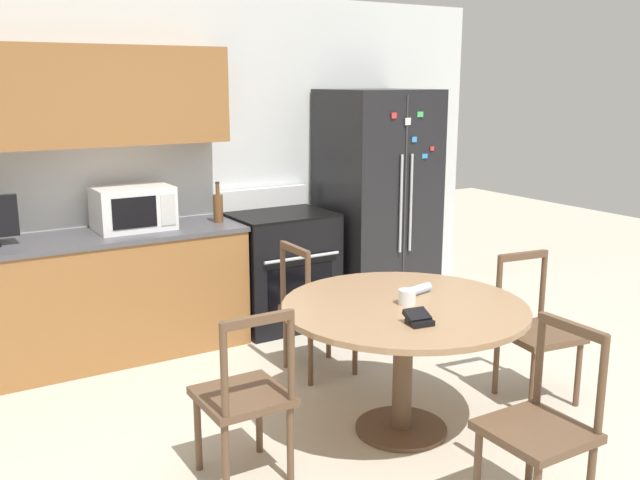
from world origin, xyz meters
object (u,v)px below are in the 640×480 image
refrigerator (376,202)px  candle_glass (407,298)px  dining_chair_near (541,429)px  counter_bottle (218,207)px  dining_chair_left (245,398)px  dining_chair_right (536,332)px  oven_range (281,268)px  microwave (133,208)px  dining_chair_far (316,311)px  wallet (418,319)px

refrigerator → candle_glass: 2.24m
dining_chair_near → counter_bottle: bearing=5.4°
candle_glass → dining_chair_left: bearing=179.1°
dining_chair_near → dining_chair_right: bearing=-46.5°
oven_range → refrigerator: bearing=-4.2°
oven_range → dining_chair_near: 2.94m
microwave → dining_chair_near: 3.19m
refrigerator → microwave: (-2.04, 0.14, 0.12)m
microwave → oven_range: bearing=-3.8°
microwave → counter_bottle: microwave is taller
dining_chair_far → candle_glass: (-0.01, -0.97, 0.35)m
dining_chair_right → wallet: 1.17m
dining_chair_right → dining_chair_far: size_ratio=1.00×
microwave → dining_chair_far: (0.88, -1.07, -0.62)m
dining_chair_near → oven_range: bearing=-4.8°
refrigerator → dining_chair_near: size_ratio=2.07×
dining_chair_far → wallet: dining_chair_far is taller
dining_chair_left → candle_glass: bearing=-0.6°
oven_range → dining_chair_right: bearing=-71.7°
oven_range → microwave: bearing=176.2°
microwave → counter_bottle: size_ratio=1.76×
refrigerator → counter_bottle: bearing=177.3°
dining_chair_far → wallet: bearing=-6.1°
dining_chair_right → dining_chair_left: same height
dining_chair_right → dining_chair_far: bearing=-40.0°
microwave → dining_chair_near: (0.88, -3.01, -0.62)m
microwave → dining_chair_left: size_ratio=0.59×
counter_bottle → dining_chair_right: size_ratio=0.34×
oven_range → dining_chair_far: oven_range is taller
candle_glass → wallet: candle_glass is taller
refrigerator → wallet: refrigerator is taller
refrigerator → dining_chair_far: bearing=-141.2°
microwave → dining_chair_left: (-0.11, -2.03, -0.62)m
wallet → dining_chair_near: bearing=-76.7°
microwave → dining_chair_right: 2.87m
dining_chair_far → dining_chair_near: (-0.00, -1.93, 0.00)m
refrigerator → candle_glass: (-1.17, -1.90, -0.15)m
oven_range → microwave: (-1.15, 0.08, 0.59)m
dining_chair_right → dining_chair_far: same height
refrigerator → dining_chair_far: (-1.16, -0.93, -0.50)m
counter_bottle → dining_chair_far: bearing=-75.5°
dining_chair_near → wallet: bearing=13.7°
refrigerator → dining_chair_right: size_ratio=2.07×
dining_chair_far → dining_chair_left: size_ratio=1.00×
oven_range → dining_chair_near: oven_range is taller
dining_chair_right → candle_glass: bearing=3.4°
counter_bottle → dining_chair_left: size_ratio=0.34×
dining_chair_right → wallet: size_ratio=6.33×
candle_glass → dining_chair_right: bearing=-4.6°
counter_bottle → dining_chair_near: size_ratio=0.34×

